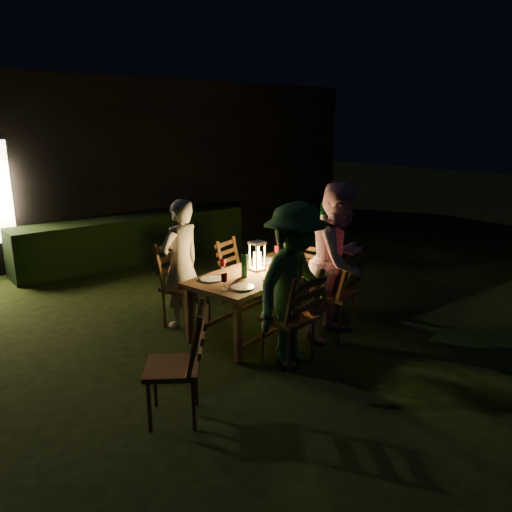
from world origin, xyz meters
TOP-DOWN VIEW (x-y plane):
  - garden_envelope at (-0.01, 6.15)m, footprint 40.00×40.00m
  - dining_table at (-0.70, -0.07)m, footprint 1.88×1.24m
  - chair_near_left at (-0.95, -0.92)m, footprint 0.52×0.55m
  - chair_near_right at (-0.07, -0.71)m, footprint 0.62×0.64m
  - chair_far_left at (-1.32, 0.58)m, footprint 0.62×0.64m
  - chair_far_right at (-0.35, 0.81)m, footprint 0.53×0.55m
  - chair_end at (0.50, 0.23)m, footprint 0.53×0.50m
  - chair_spare at (-2.38, -1.11)m, footprint 0.66×0.65m
  - person_house_side at (-1.33, 0.62)m, footprint 0.64×0.50m
  - person_opp_right at (-0.06, -0.76)m, footprint 1.00×0.86m
  - person_opp_left at (-0.94, -0.97)m, footprint 1.20×0.86m
  - lantern at (-0.66, -0.01)m, footprint 0.16×0.16m
  - plate_far_left at (-1.28, 0.02)m, footprint 0.25×0.25m
  - plate_near_left at (-1.18, -0.41)m, footprint 0.25×0.25m
  - plate_far_right at (-0.31, 0.25)m, footprint 0.25×0.25m
  - plate_near_right at (-0.21, -0.17)m, footprint 0.25×0.25m
  - wineglass_a at (-1.05, 0.13)m, footprint 0.06×0.06m
  - wineglass_b at (-1.37, -0.35)m, footprint 0.06×0.06m
  - wineglass_c at (-0.34, -0.27)m, footprint 0.06×0.06m
  - wineglass_d at (-0.14, 0.26)m, footprint 0.06×0.06m
  - wineglass_e at (-0.72, -0.38)m, footprint 0.06×0.06m
  - bottle_table at (-0.94, -0.13)m, footprint 0.07×0.07m
  - napkin_left at (-0.77, -0.41)m, footprint 0.18×0.14m
  - napkin_right at (-0.09, -0.23)m, footprint 0.18×0.14m
  - phone at (-1.23, -0.51)m, footprint 0.14×0.07m
  - side_table at (1.81, 1.37)m, footprint 0.54×0.54m
  - ice_bucket at (1.81, 1.37)m, footprint 0.30×0.30m
  - bottle_bucket_a at (1.76, 1.33)m, footprint 0.07×0.07m
  - bottle_bucket_b at (1.86, 1.41)m, footprint 0.07×0.07m

SIDE VIEW (x-z plane):
  - chair_far_right at x=-0.35m, z-range -0.18..0.73m
  - chair_end at x=0.50m, z-range -0.19..0.75m
  - chair_spare at x=-2.38m, z-range -0.20..0.82m
  - chair_near_left at x=-0.95m, z-range -0.21..0.83m
  - chair_near_right at x=-0.07m, z-range -0.21..0.86m
  - chair_far_left at x=-1.32m, z-range -0.21..0.86m
  - side_table at x=1.81m, z-range 0.28..1.00m
  - dining_table at x=-0.70m, z-range 0.29..1.01m
  - phone at x=-1.23m, z-range 0.72..0.73m
  - napkin_left at x=-0.77m, z-range 0.72..0.73m
  - napkin_right at x=-0.09m, z-range 0.72..0.73m
  - plate_far_left at x=-1.28m, z-range 0.72..0.73m
  - plate_near_left at x=-1.18m, z-range 0.72..0.73m
  - plate_far_right at x=-0.31m, z-range 0.72..0.73m
  - plate_near_right at x=-0.21m, z-range 0.72..0.73m
  - person_house_side at x=-1.33m, z-range 0.00..1.55m
  - wineglass_a at x=-1.05m, z-range 0.72..0.89m
  - wineglass_b at x=-1.37m, z-range 0.72..0.89m
  - wineglass_c at x=-0.34m, z-range 0.72..0.89m
  - wineglass_d at x=-0.14m, z-range 0.72..0.89m
  - wineglass_e at x=-0.72m, z-range 0.72..0.89m
  - ice_bucket at x=1.81m, z-range 0.72..0.94m
  - person_opp_left at x=-0.94m, z-range 0.00..1.68m
  - bottle_table at x=-0.94m, z-range 0.72..1.00m
  - lantern at x=-0.66m, z-range 0.70..1.05m
  - bottle_bucket_a at x=1.76m, z-range 0.72..1.04m
  - bottle_bucket_b at x=1.86m, z-range 0.72..1.04m
  - person_opp_right at x=-0.06m, z-range 0.00..1.79m
  - garden_envelope at x=-0.01m, z-range -0.02..3.18m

